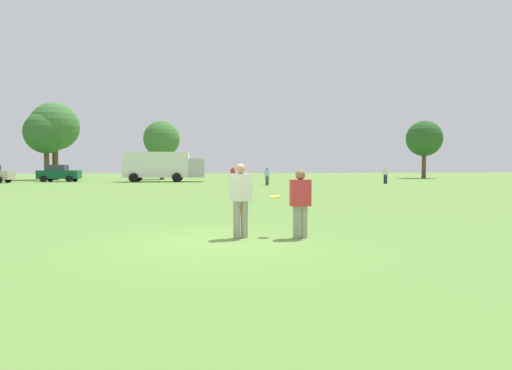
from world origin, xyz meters
The scene contains 14 objects.
ground_plane centered at (0.00, 0.00, 0.00)m, with size 195.50×195.50×0.00m, color #608C3D.
player_thrower centered at (0.57, 0.51, 0.96)m, with size 0.51×0.34×1.70m.
player_defender centered at (1.91, 0.28, 0.88)m, with size 0.48×0.30×1.56m.
frisbee centered at (1.40, 0.64, 0.93)m, with size 0.27×0.27×0.08m.
traffic_cone centered at (1.25, 5.46, 0.23)m, with size 0.32×0.32×0.48m.
parked_car_center centered at (-13.95, 40.20, 0.92)m, with size 4.31×2.43×1.82m.
box_truck centered at (-2.88, 38.20, 1.75)m, with size 8.64×3.38×3.18m.
bystander_sideline_watcher centered at (18.27, 29.26, 0.97)m, with size 0.53×0.53×1.72m.
bystander_far_jogger centered at (6.53, 27.93, 0.88)m, with size 0.49×0.42×1.56m.
bystander_field_marshal centered at (3.82, 30.77, 0.93)m, with size 0.38×0.51×1.64m.
tree_west_maple centered at (-17.07, 46.78, 5.74)m, with size 5.14×5.14×8.35m.
tree_center_elm centered at (-16.31, 47.62, 6.54)m, with size 5.85×5.85×9.51m.
tree_east_birch centered at (-3.40, 47.03, 5.11)m, with size 4.57×4.57×7.43m.
tree_east_oak centered at (32.43, 46.40, 5.52)m, with size 4.94×4.94×8.02m.
Camera 1 is at (-0.72, -9.25, 1.63)m, focal length 30.36 mm.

